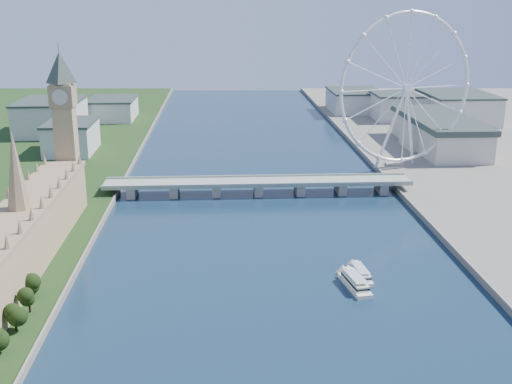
{
  "coord_description": "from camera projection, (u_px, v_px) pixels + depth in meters",
  "views": [
    {
      "loc": [
        -26.53,
        -142.78,
        133.4
      ],
      "look_at": [
        -6.59,
        210.0,
        28.13
      ],
      "focal_mm": 45.0,
      "sensor_mm": 36.0,
      "label": 1
    }
  ],
  "objects": [
    {
      "name": "westminster_bridge",
      "position": [
        258.0,
        185.0,
        461.3
      ],
      "size": [
        220.0,
        22.0,
        9.5
      ],
      "color": "gray",
      "rests_on": "ground"
    },
    {
      "name": "big_ben",
      "position": [
        64.0,
        109.0,
        416.21
      ],
      "size": [
        20.02,
        20.02,
        110.0
      ],
      "color": "tan",
      "rests_on": "ground"
    },
    {
      "name": "london_eye",
      "position": [
        406.0,
        89.0,
        503.1
      ],
      "size": [
        113.6,
        39.12,
        124.3
      ],
      "color": "silver",
      "rests_on": "ground"
    },
    {
      "name": "city_skyline",
      "position": [
        279.0,
        111.0,
        709.33
      ],
      "size": [
        505.0,
        280.0,
        32.0
      ],
      "color": "beige",
      "rests_on": "ground"
    },
    {
      "name": "county_hall",
      "position": [
        437.0,
        151.0,
        597.05
      ],
      "size": [
        54.0,
        144.0,
        35.0
      ],
      "primitive_type": null,
      "color": "beige",
      "rests_on": "ground"
    },
    {
      "name": "tour_boat_near",
      "position": [
        355.0,
        288.0,
        311.25
      ],
      "size": [
        13.08,
        31.8,
        6.84
      ],
      "primitive_type": null,
      "rotation": [
        0.0,
        0.0,
        0.17
      ],
      "color": "#EDEDCB",
      "rests_on": "ground"
    },
    {
      "name": "tour_boat_far",
      "position": [
        360.0,
        277.0,
        322.63
      ],
      "size": [
        9.48,
        27.42,
        5.91
      ],
      "primitive_type": null,
      "rotation": [
        0.0,
        0.0,
        0.1
      ],
      "color": "silver",
      "rests_on": "ground"
    },
    {
      "name": "parliament_range",
      "position": [
        23.0,
        236.0,
        326.6
      ],
      "size": [
        24.0,
        200.0,
        70.0
      ],
      "color": "tan",
      "rests_on": "ground"
    }
  ]
}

